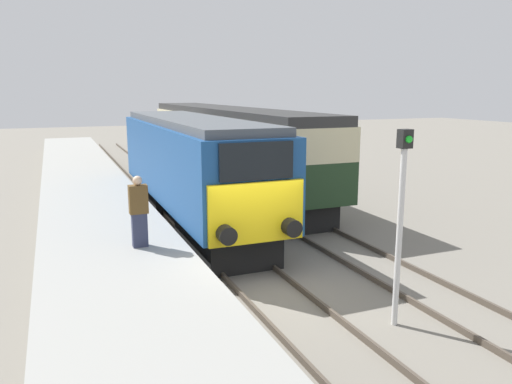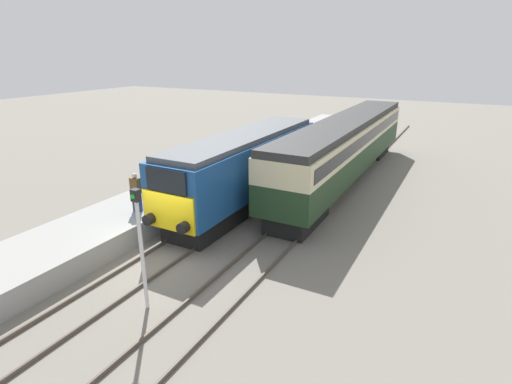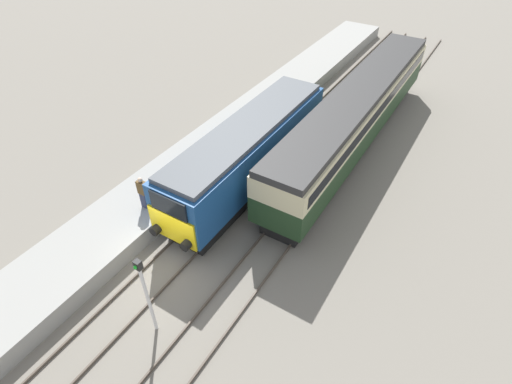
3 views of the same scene
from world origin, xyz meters
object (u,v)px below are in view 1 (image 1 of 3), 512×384
object	(u,v)px
locomotive	(192,166)
passenger_carriage	(224,138)
signal_post	(401,212)
person_on_platform	(139,212)

from	to	relation	value
locomotive	passenger_carriage	distance (m)	7.32
locomotive	signal_post	xyz separation A→B (m)	(1.70, -9.29, 0.27)
signal_post	passenger_carriage	bearing A→B (deg)	83.84
passenger_carriage	signal_post	bearing A→B (deg)	-96.16
passenger_carriage	person_on_platform	size ratio (longest dim) A/B	11.11
locomotive	signal_post	distance (m)	9.45
passenger_carriage	signal_post	size ratio (longest dim) A/B	4.93
locomotive	passenger_carriage	world-z (taller)	passenger_carriage
locomotive	signal_post	size ratio (longest dim) A/B	3.16
locomotive	person_on_platform	size ratio (longest dim) A/B	7.12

